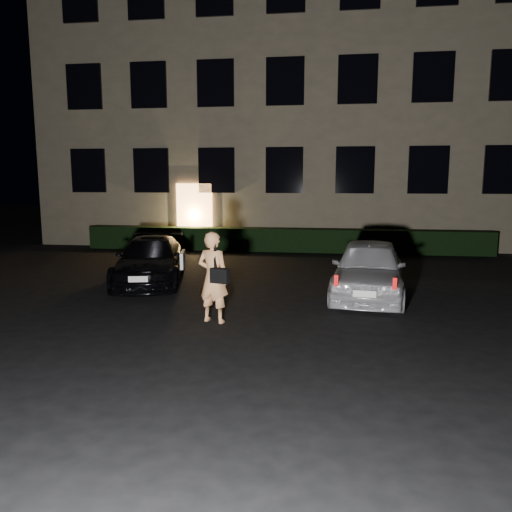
# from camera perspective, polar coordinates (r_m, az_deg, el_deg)

# --- Properties ---
(ground) EXTENTS (80.00, 80.00, 0.00)m
(ground) POSITION_cam_1_polar(r_m,az_deg,el_deg) (8.57, -3.31, -9.48)
(ground) COLOR black
(ground) RESTS_ON ground
(building) EXTENTS (20.00, 8.11, 12.00)m
(building) POSITION_cam_1_polar(r_m,az_deg,el_deg) (23.25, 4.22, 17.00)
(building) COLOR #6D644E
(building) RESTS_ON ground
(hedge) EXTENTS (15.00, 0.70, 0.85)m
(hedge) POSITION_cam_1_polar(r_m,az_deg,el_deg) (18.68, 3.08, 1.86)
(hedge) COLOR black
(hedge) RESTS_ON ground
(sedan) EXTENTS (2.45, 4.28, 1.17)m
(sedan) POSITION_cam_1_polar(r_m,az_deg,el_deg) (13.27, -11.91, -0.49)
(sedan) COLOR black
(sedan) RESTS_ON ground
(hatch) EXTENTS (2.01, 4.04, 1.33)m
(hatch) POSITION_cam_1_polar(r_m,az_deg,el_deg) (11.66, 12.76, -1.41)
(hatch) COLOR silver
(hatch) RESTS_ON ground
(man) EXTENTS (0.73, 0.58, 1.73)m
(man) POSITION_cam_1_polar(r_m,az_deg,el_deg) (9.39, -4.90, -2.39)
(man) COLOR #F2A466
(man) RESTS_ON ground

